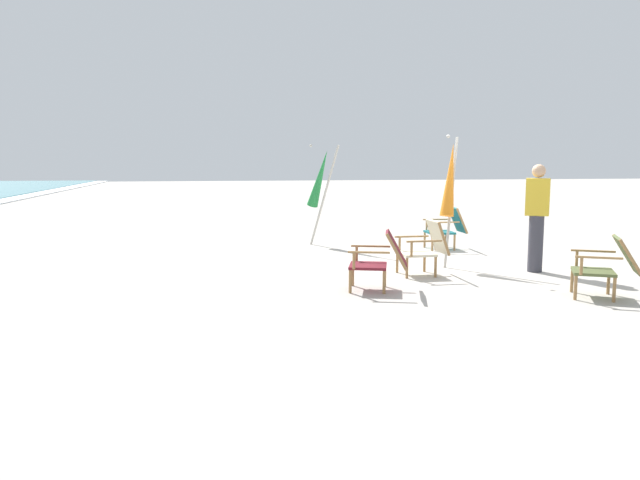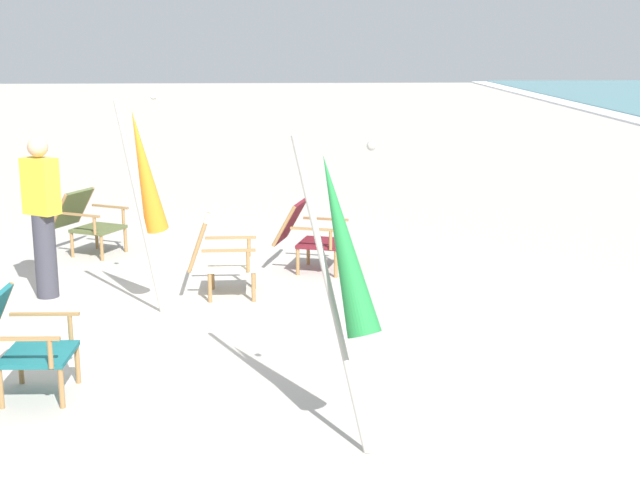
# 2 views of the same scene
# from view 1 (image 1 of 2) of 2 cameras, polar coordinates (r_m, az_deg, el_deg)

# --- Properties ---
(ground_plane) EXTENTS (80.00, 80.00, 0.00)m
(ground_plane) POSITION_cam_1_polar(r_m,az_deg,el_deg) (10.54, 12.60, -2.08)
(ground_plane) COLOR #B2AAA0
(beach_chair_far_center) EXTENTS (0.76, 0.88, 0.79)m
(beach_chair_far_center) POSITION_cam_1_polar(r_m,az_deg,el_deg) (8.16, 5.60, -1.67)
(beach_chair_far_center) COLOR maroon
(beach_chair_far_center) RESTS_ON ground
(beach_chair_mid_center) EXTENTS (0.61, 0.73, 0.80)m
(beach_chair_mid_center) POSITION_cam_1_polar(r_m,az_deg,el_deg) (12.13, 11.59, 1.21)
(beach_chair_mid_center) COLOR #196066
(beach_chair_mid_center) RESTS_ON ground
(beach_chair_front_left) EXTENTS (0.60, 0.69, 0.82)m
(beach_chair_front_left) POSITION_cam_1_polar(r_m,az_deg,el_deg) (9.34, 9.67, -0.53)
(beach_chair_front_left) COLOR beige
(beach_chair_front_left) RESTS_ON ground
(beach_chair_front_right) EXTENTS (0.86, 0.95, 0.77)m
(beach_chair_front_right) POSITION_cam_1_polar(r_m,az_deg,el_deg) (8.45, 24.89, -2.04)
(beach_chair_front_right) COLOR #515B33
(beach_chair_front_right) RESTS_ON ground
(umbrella_furled_green) EXTENTS (0.72, 0.60, 2.01)m
(umbrella_furled_green) POSITION_cam_1_polar(r_m,az_deg,el_deg) (12.28, -0.01, 5.56)
(umbrella_furled_green) COLOR #B7B2A8
(umbrella_furled_green) RESTS_ON ground
(umbrella_furled_orange) EXTENTS (0.50, 0.46, 2.09)m
(umbrella_furled_orange) POSITION_cam_1_polar(r_m,az_deg,el_deg) (10.07, 11.81, 5.31)
(umbrella_furled_orange) COLOR #B7B2A8
(umbrella_furled_orange) RESTS_ON ground
(person_near_chairs) EXTENTS (0.35, 0.39, 1.63)m
(person_near_chairs) POSITION_cam_1_polar(r_m,az_deg,el_deg) (9.96, 19.21, 2.01)
(person_near_chairs) COLOR #383842
(person_near_chairs) RESTS_ON ground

